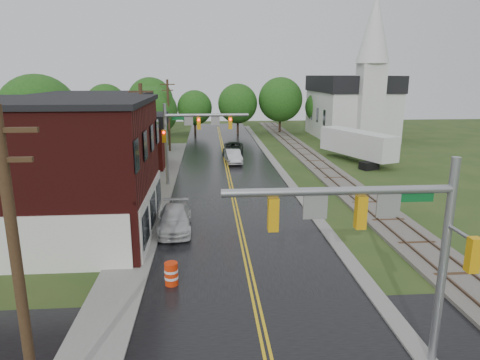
{
  "coord_description": "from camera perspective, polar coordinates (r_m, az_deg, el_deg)",
  "views": [
    {
      "loc": [
        -1.96,
        -10.27,
        9.66
      ],
      "look_at": [
        -0.09,
        14.42,
        3.5
      ],
      "focal_mm": 32.0,
      "sensor_mm": 36.0,
      "label": 1
    }
  ],
  "objects": [
    {
      "name": "sedan_silver",
      "position": [
        47.5,
        -0.93,
        3.15
      ],
      "size": [
        1.96,
        4.62,
        1.48
      ],
      "primitive_type": "imported",
      "rotation": [
        0.0,
        0.0,
        0.09
      ],
      "color": "silver",
      "rests_on": "ground"
    },
    {
      "name": "utility_pole_c",
      "position": [
        54.71,
        -9.5,
        8.6
      ],
      "size": [
        1.8,
        0.28,
        9.0
      ],
      "color": "#382616",
      "rests_on": "ground"
    },
    {
      "name": "construction_barrel",
      "position": [
        20.74,
        -9.14,
        -12.26
      ],
      "size": [
        0.65,
        0.65,
        1.12
      ],
      "primitive_type": "cylinder",
      "rotation": [
        0.0,
        0.0,
        -0.05
      ],
      "color": "red",
      "rests_on": "ground"
    },
    {
      "name": "suv_dark",
      "position": [
        52.69,
        -0.94,
        4.21
      ],
      "size": [
        2.89,
        5.42,
        1.45
      ],
      "primitive_type": "imported",
      "rotation": [
        0.0,
        0.0,
        -0.1
      ],
      "color": "black",
      "rests_on": "ground"
    },
    {
      "name": "traffic_signal_near",
      "position": [
        14.21,
        18.52,
        -6.07
      ],
      "size": [
        7.34,
        0.3,
        7.2
      ],
      "color": "gray",
      "rests_on": "ground"
    },
    {
      "name": "curb_right",
      "position": [
        46.87,
        4.79,
        2.03
      ],
      "size": [
        0.8,
        70.0,
        0.12
      ],
      "primitive_type": "cube",
      "color": "gray",
      "rests_on": "ground"
    },
    {
      "name": "tree_left_b",
      "position": [
        45.23,
        -25.12,
        7.67
      ],
      "size": [
        7.6,
        7.6,
        9.69
      ],
      "color": "black",
      "rests_on": "ground"
    },
    {
      "name": "yellow_house",
      "position": [
        37.93,
        -18.09,
        3.47
      ],
      "size": [
        8.0,
        7.0,
        6.4
      ],
      "primitive_type": "cube",
      "color": "tan",
      "rests_on": "ground"
    },
    {
      "name": "railroad",
      "position": [
        47.79,
        10.26,
        2.21
      ],
      "size": [
        3.2,
        80.0,
        0.3
      ],
      "color": "#59544C",
      "rests_on": "ground"
    },
    {
      "name": "tree_left_e",
      "position": [
        56.79,
        -11.42,
        8.81
      ],
      "size": [
        6.4,
        6.4,
        8.16
      ],
      "color": "black",
      "rests_on": "ground"
    },
    {
      "name": "utility_pole_b",
      "position": [
        33.0,
        -12.77,
        5.02
      ],
      "size": [
        1.8,
        0.28,
        9.0
      ],
      "color": "#382616",
      "rests_on": "ground"
    },
    {
      "name": "semi_trailer",
      "position": [
        49.65,
        15.35,
        4.71
      ],
      "size": [
        5.86,
        10.82,
        3.47
      ],
      "color": "black",
      "rests_on": "ground"
    },
    {
      "name": "tree_left_c",
      "position": [
        51.81,
        -17.74,
        7.62
      ],
      "size": [
        6.0,
        6.0,
        7.65
      ],
      "color": "black",
      "rests_on": "ground"
    },
    {
      "name": "sidewalk_left",
      "position": [
        36.81,
        -10.8,
        -1.5
      ],
      "size": [
        2.4,
        50.0,
        0.12
      ],
      "primitive_type": "cube",
      "color": "gray",
      "rests_on": "ground"
    },
    {
      "name": "traffic_signal_far",
      "position": [
        37.59,
        -6.65,
        6.72
      ],
      "size": [
        7.34,
        0.43,
        7.2
      ],
      "color": "gray",
      "rests_on": "ground"
    },
    {
      "name": "darkred_building",
      "position": [
        46.58,
        -14.26,
        4.33
      ],
      "size": [
        7.0,
        6.0,
        4.4
      ],
      "primitive_type": "cube",
      "color": "#3F0F0C",
      "rests_on": "ground"
    },
    {
      "name": "pickup_white",
      "position": [
        27.41,
        -8.66,
        -5.22
      ],
      "size": [
        2.22,
        5.07,
        1.45
      ],
      "primitive_type": "imported",
      "rotation": [
        0.0,
        0.0,
        0.04
      ],
      "color": "silver",
      "rests_on": "ground"
    },
    {
      "name": "church",
      "position": [
        67.77,
        14.82,
        10.29
      ],
      "size": [
        10.4,
        18.4,
        20.0
      ],
      "color": "silver",
      "rests_on": "ground"
    },
    {
      "name": "main_road",
      "position": [
        41.46,
        -1.51,
        0.49
      ],
      "size": [
        10.0,
        90.0,
        0.02
      ],
      "primitive_type": "cube",
      "color": "black",
      "rests_on": "ground"
    },
    {
      "name": "brick_building",
      "position": [
        27.92,
        -26.38,
        1.12
      ],
      "size": [
        14.3,
        10.3,
        8.3
      ],
      "color": "#45100E",
      "rests_on": "ground"
    },
    {
      "name": "utility_pole_a",
      "position": [
        12.38,
        -27.47,
        -11.24
      ],
      "size": [
        1.8,
        0.28,
        9.0
      ],
      "color": "#382616",
      "rests_on": "ground"
    }
  ]
}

